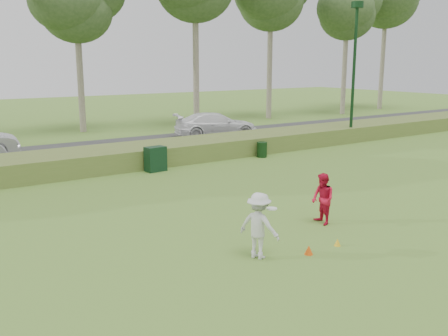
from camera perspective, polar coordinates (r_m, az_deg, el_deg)
ground at (r=14.12m, az=9.21°, el=-8.01°), size 120.00×120.00×0.00m
reed_strip at (r=23.86m, az=-10.81°, el=1.35°), size 80.00×3.00×0.90m
park_road at (r=28.54m, az=-14.77°, el=2.05°), size 80.00×6.00×0.06m
lamp_post at (r=31.01m, az=14.76°, el=13.16°), size 0.70×0.70×8.18m
tree_4 at (r=36.07m, az=-16.58°, el=17.65°), size 6.24×6.24×11.50m
tree_7 at (r=48.03m, az=13.92°, el=17.19°), size 6.50×6.50×12.50m
player_white at (r=12.44m, az=4.02°, el=-6.59°), size 1.04×1.24×1.68m
player_red at (r=15.25m, az=11.22°, el=-3.50°), size 0.74×0.86×1.55m
cone_orange at (r=13.03m, az=9.66°, el=-9.21°), size 0.22×0.22×0.24m
cone_yellow at (r=13.76m, az=12.84°, el=-8.28°), size 0.18×0.18×0.19m
utility_cabinet at (r=22.41m, az=-7.84°, el=1.03°), size 0.93×0.63×1.11m
trash_bin at (r=25.58m, az=4.36°, el=2.11°), size 0.53×0.53×0.78m
car_right at (r=32.07m, az=-0.93°, el=4.97°), size 5.71×3.68×1.54m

